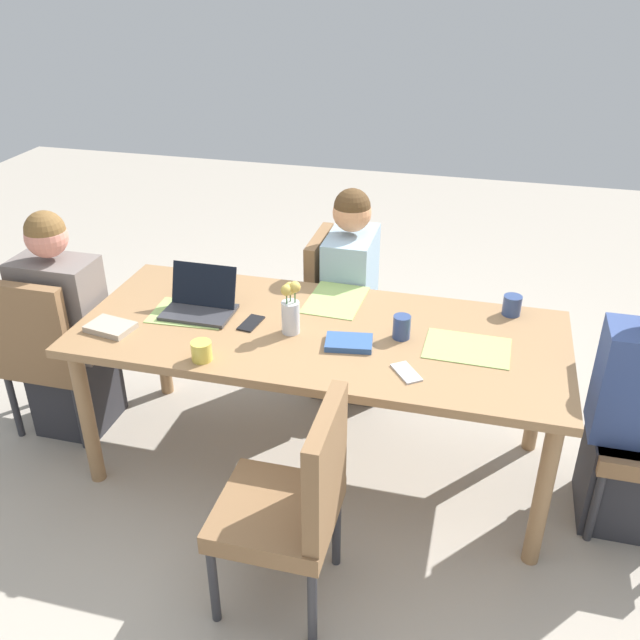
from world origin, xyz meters
TOP-DOWN VIEW (x-y plane):
  - ground_plane at (0.00, 0.00)m, footprint 10.00×10.00m
  - dining_table at (0.00, 0.00)m, footprint 2.18×0.92m
  - person_head_right_left_near at (1.38, -0.01)m, footprint 0.40×0.36m
  - chair_head_left_left_mid at (-1.39, -0.07)m, footprint 0.44×0.44m
  - person_head_left_left_mid at (-1.33, 0.01)m, footprint 0.40×0.36m
  - chair_far_left_far at (-0.08, 0.75)m, footprint 0.44×0.44m
  - person_far_left_far at (-0.01, 0.69)m, footprint 0.36×0.40m
  - chair_near_right_near at (0.11, -0.79)m, footprint 0.44×0.44m
  - flower_vase at (-0.12, -0.05)m, footprint 0.09×0.08m
  - placemat_head_right_left_near at (0.65, -0.00)m, footprint 0.37×0.27m
  - placemat_head_left_left_mid at (-0.62, 0.00)m, footprint 0.37×0.28m
  - placemat_far_left_far at (-0.00, 0.30)m, footprint 0.28×0.37m
  - laptop_head_left_left_mid at (-0.58, 0.03)m, footprint 0.32×0.22m
  - coffee_mug_near_left at (-0.41, -0.37)m, footprint 0.09×0.09m
  - coffee_mug_near_right at (0.82, 0.36)m, footprint 0.09×0.09m
  - coffee_mug_centre_left at (0.36, 0.02)m, footprint 0.08×0.08m
  - book_red_cover at (-0.91, -0.23)m, footprint 0.22×0.17m
  - book_blue_cover at (0.15, -0.10)m, footprint 0.22×0.17m
  - phone_black at (-0.32, -0.03)m, footprint 0.09×0.16m
  - phone_silver at (0.43, -0.26)m, footprint 0.15×0.16m

SIDE VIEW (x-z plane):
  - ground_plane at x=0.00m, z-range 0.00..0.00m
  - chair_head_left_left_mid at x=-1.39m, z-range 0.05..0.95m
  - chair_far_left_far at x=-0.08m, z-range 0.05..0.95m
  - chair_near_right_near at x=0.11m, z-range 0.05..0.95m
  - person_head_right_left_near at x=1.38m, z-range -0.07..1.12m
  - person_head_left_left_mid at x=-1.33m, z-range -0.07..1.12m
  - person_far_left_far at x=-0.01m, z-range -0.07..1.12m
  - dining_table at x=0.00m, z-range 0.30..1.06m
  - placemat_head_right_left_near at x=0.65m, z-range 0.76..0.76m
  - placemat_head_left_left_mid at x=-0.62m, z-range 0.76..0.76m
  - placemat_far_left_far at x=0.00m, z-range 0.76..0.76m
  - phone_black at x=-0.32m, z-range 0.76..0.77m
  - phone_silver at x=0.43m, z-range 0.76..0.77m
  - book_blue_cover at x=0.15m, z-range 0.76..0.79m
  - book_red_cover at x=-0.91m, z-range 0.76..0.79m
  - coffee_mug_near_left at x=-0.41m, z-range 0.76..0.84m
  - laptop_head_left_left_mid at x=-0.58m, z-range 0.70..0.91m
  - coffee_mug_near_right at x=0.82m, z-range 0.76..0.85m
  - coffee_mug_centre_left at x=0.36m, z-range 0.76..0.86m
  - flower_vase at x=-0.12m, z-range 0.75..1.00m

